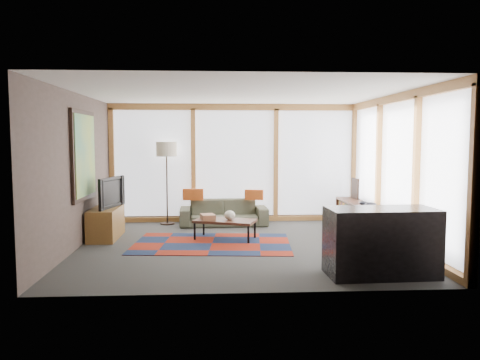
{
  "coord_description": "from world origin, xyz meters",
  "views": [
    {
      "loc": [
        -0.47,
        -7.91,
        1.83
      ],
      "look_at": [
        0.0,
        0.4,
        1.1
      ],
      "focal_mm": 35.0,
      "sensor_mm": 36.0,
      "label": 1
    }
  ],
  "objects": [
    {
      "name": "room_envelope",
      "position": [
        0.49,
        0.56,
        1.54
      ],
      "size": [
        5.52,
        5.02,
        2.62
      ],
      "color": "#443730",
      "rests_on": "ground"
    },
    {
      "name": "book_stack",
      "position": [
        -0.58,
        0.56,
        0.41
      ],
      "size": [
        0.3,
        0.34,
        0.1
      ],
      "primitive_type": "cube",
      "rotation": [
        0.0,
        0.0,
        0.24
      ],
      "color": "brown",
      "rests_on": "coffee_table"
    },
    {
      "name": "pillow_right",
      "position": [
        0.39,
        1.94,
        0.65
      ],
      "size": [
        0.41,
        0.21,
        0.21
      ],
      "primitive_type": "cube",
      "rotation": [
        0.0,
        0.0,
        -0.25
      ],
      "color": "#B04B19",
      "rests_on": "sofa"
    },
    {
      "name": "bowl_a",
      "position": [
        2.43,
        0.52,
        0.61
      ],
      "size": [
        0.25,
        0.25,
        0.11
      ],
      "primitive_type": "ellipsoid",
      "rotation": [
        0.0,
        0.0,
        -0.13
      ],
      "color": "black",
      "rests_on": "bookshelf"
    },
    {
      "name": "rug",
      "position": [
        -0.5,
        0.16,
        0.01
      ],
      "size": [
        2.84,
        1.96,
        0.01
      ],
      "primitive_type": "cube",
      "rotation": [
        0.0,
        0.0,
        -0.08
      ],
      "color": "maroon",
      "rests_on": "ground"
    },
    {
      "name": "pillow_left",
      "position": [
        -0.91,
        1.96,
        0.66
      ],
      "size": [
        0.44,
        0.16,
        0.24
      ],
      "primitive_type": "cube",
      "rotation": [
        0.0,
        0.0,
        -0.07
      ],
      "color": "#B04B19",
      "rests_on": "sofa"
    },
    {
      "name": "tv_console",
      "position": [
        -2.46,
        0.76,
        0.28
      ],
      "size": [
        0.47,
        1.13,
        0.57
      ],
      "primitive_type": "cube",
      "color": "brown",
      "rests_on": "ground"
    },
    {
      "name": "shelf_picture",
      "position": [
        2.55,
        1.85,
        0.78
      ],
      "size": [
        0.07,
        0.34,
        0.44
      ],
      "primitive_type": "cube",
      "rotation": [
        0.0,
        0.0,
        0.08
      ],
      "color": "black",
      "rests_on": "bookshelf"
    },
    {
      "name": "bar_counter",
      "position": [
        1.76,
        -1.87,
        0.46
      ],
      "size": [
        1.46,
        0.72,
        0.91
      ],
      "primitive_type": "cube",
      "rotation": [
        0.0,
        0.0,
        0.03
      ],
      "color": "black",
      "rests_on": "ground"
    },
    {
      "name": "bookshelf",
      "position": [
        2.43,
        1.09,
        0.28
      ],
      "size": [
        0.41,
        2.24,
        0.56
      ],
      "primitive_type": null,
      "color": "#301D11",
      "rests_on": "ground"
    },
    {
      "name": "floor_lamp",
      "position": [
        -1.47,
        2.13,
        0.89
      ],
      "size": [
        0.45,
        0.45,
        1.77
      ],
      "primitive_type": null,
      "color": "#30221A",
      "rests_on": "ground"
    },
    {
      "name": "ground",
      "position": [
        0.0,
        0.0,
        0.0
      ],
      "size": [
        5.5,
        5.5,
        0.0
      ],
      "primitive_type": "plane",
      "color": "#30302E",
      "rests_on": "ground"
    },
    {
      "name": "vase",
      "position": [
        -0.18,
        0.51,
        0.45
      ],
      "size": [
        0.24,
        0.24,
        0.17
      ],
      "primitive_type": "ellipsoid",
      "rotation": [
        0.0,
        0.0,
        -0.21
      ],
      "color": "beige",
      "rests_on": "coffee_table"
    },
    {
      "name": "sofa",
      "position": [
        -0.26,
        1.95,
        0.27
      ],
      "size": [
        1.88,
        0.79,
        0.54
      ],
      "primitive_type": "imported",
      "rotation": [
        0.0,
        0.0,
        0.03
      ],
      "color": "#363728",
      "rests_on": "ground"
    },
    {
      "name": "television",
      "position": [
        -2.44,
        0.79,
        0.85
      ],
      "size": [
        0.36,
        0.99,
        0.57
      ],
      "primitive_type": "imported",
      "rotation": [
        0.0,
        0.0,
        1.33
      ],
      "color": "black",
      "rests_on": "tv_console"
    },
    {
      "name": "bowl_b",
      "position": [
        2.41,
        0.85,
        0.6
      ],
      "size": [
        0.21,
        0.21,
        0.09
      ],
      "primitive_type": "ellipsoid",
      "rotation": [
        0.0,
        0.0,
        0.22
      ],
      "color": "black",
      "rests_on": "bookshelf"
    },
    {
      "name": "coffee_table",
      "position": [
        -0.27,
        0.52,
        0.18
      ],
      "size": [
        1.2,
        0.87,
        0.36
      ],
      "primitive_type": null,
      "rotation": [
        0.0,
        0.0,
        -0.34
      ],
      "color": "#301D11",
      "rests_on": "ground"
    }
  ]
}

